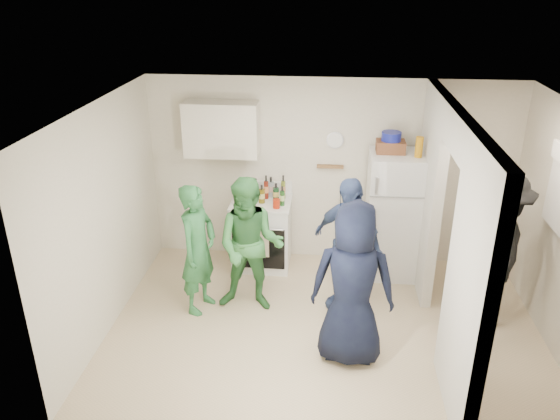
% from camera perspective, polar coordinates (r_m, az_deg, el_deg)
% --- Properties ---
extents(floor, '(4.80, 4.80, 0.00)m').
position_cam_1_polar(floor, '(6.35, 4.62, -12.05)').
color(floor, '#CDB590').
rests_on(floor, ground).
extents(wall_back, '(4.80, 0.00, 4.80)m').
position_cam_1_polar(wall_back, '(7.28, 5.24, 3.93)').
color(wall_back, silver).
rests_on(wall_back, floor).
extents(wall_front, '(4.80, 0.00, 4.80)m').
position_cam_1_polar(wall_front, '(4.24, 4.65, -11.73)').
color(wall_front, silver).
rests_on(wall_front, floor).
extents(wall_left, '(0.00, 3.40, 3.40)m').
position_cam_1_polar(wall_left, '(6.19, -17.76, -0.82)').
color(wall_left, silver).
rests_on(wall_left, floor).
extents(ceiling, '(4.80, 4.80, 0.00)m').
position_cam_1_polar(ceiling, '(5.30, 5.51, 10.48)').
color(ceiling, white).
rests_on(ceiling, wall_back).
extents(partition_pier_back, '(0.12, 1.20, 2.50)m').
position_cam_1_polar(partition_pier_back, '(6.83, 15.30, 1.79)').
color(partition_pier_back, silver).
rests_on(partition_pier_back, floor).
extents(partition_pier_front, '(0.12, 1.20, 2.50)m').
position_cam_1_polar(partition_pier_front, '(4.89, 19.14, -7.85)').
color(partition_pier_front, silver).
rests_on(partition_pier_front, floor).
extents(partition_header, '(0.12, 1.00, 0.40)m').
position_cam_1_polar(partition_header, '(5.48, 18.19, 7.70)').
color(partition_header, silver).
rests_on(partition_header, partition_pier_back).
extents(stove, '(0.78, 0.65, 0.94)m').
position_cam_1_polar(stove, '(7.34, -1.92, -2.46)').
color(stove, white).
rests_on(stove, floor).
extents(upper_cabinet, '(0.95, 0.34, 0.70)m').
position_cam_1_polar(upper_cabinet, '(7.07, -6.14, 8.39)').
color(upper_cabinet, silver).
rests_on(upper_cabinet, wall_back).
extents(fridge, '(0.68, 0.66, 1.65)m').
position_cam_1_polar(fridge, '(7.15, 11.72, -0.53)').
color(fridge, white).
rests_on(fridge, floor).
extents(wicker_basket, '(0.35, 0.25, 0.15)m').
position_cam_1_polar(wicker_basket, '(6.88, 11.47, 6.52)').
color(wicker_basket, brown).
rests_on(wicker_basket, fridge).
extents(blue_bowl, '(0.24, 0.24, 0.11)m').
position_cam_1_polar(blue_bowl, '(6.84, 11.56, 7.55)').
color(blue_bowl, navy).
rests_on(blue_bowl, wicker_basket).
extents(yellow_cup_stack_top, '(0.09, 0.09, 0.25)m').
position_cam_1_polar(yellow_cup_stack_top, '(6.76, 14.33, 6.40)').
color(yellow_cup_stack_top, orange).
rests_on(yellow_cup_stack_top, fridge).
extents(wall_clock, '(0.22, 0.02, 0.22)m').
position_cam_1_polar(wall_clock, '(7.12, 5.78, 7.27)').
color(wall_clock, white).
rests_on(wall_clock, wall_back).
extents(spice_shelf, '(0.35, 0.08, 0.03)m').
position_cam_1_polar(spice_shelf, '(7.20, 5.26, 4.55)').
color(spice_shelf, olive).
rests_on(spice_shelf, wall_back).
extents(yellow_cup_stack_stove, '(0.09, 0.09, 0.25)m').
position_cam_1_polar(yellow_cup_stack_stove, '(6.91, -3.21, 1.20)').
color(yellow_cup_stack_stove, yellow).
rests_on(yellow_cup_stack_stove, stove).
extents(red_cup, '(0.09, 0.09, 0.12)m').
position_cam_1_polar(red_cup, '(6.91, -0.38, 0.67)').
color(red_cup, '#A9230B').
rests_on(red_cup, stove).
extents(person_green_left, '(0.54, 0.66, 1.56)m').
position_cam_1_polar(person_green_left, '(6.32, -8.55, -4.07)').
color(person_green_left, '#307841').
rests_on(person_green_left, floor).
extents(person_green_center, '(0.82, 0.65, 1.63)m').
position_cam_1_polar(person_green_center, '(6.26, -3.13, -3.78)').
color(person_green_center, '#3D8038').
rests_on(person_green_center, floor).
extents(person_denim, '(1.00, 0.93, 1.65)m').
position_cam_1_polar(person_denim, '(6.30, 7.06, -3.67)').
color(person_denim, '#3C5884').
rests_on(person_denim, floor).
extents(person_navy, '(0.89, 0.62, 1.74)m').
position_cam_1_polar(person_navy, '(5.47, 7.60, -7.72)').
color(person_navy, black).
rests_on(person_navy, floor).
extents(person_nook, '(0.82, 1.26, 1.82)m').
position_cam_1_polar(person_nook, '(6.41, 21.45, -3.89)').
color(person_nook, black).
rests_on(person_nook, floor).
extents(bottle_a, '(0.06, 0.06, 0.28)m').
position_cam_1_polar(bottle_a, '(7.23, -4.19, 2.35)').
color(bottle_a, brown).
rests_on(bottle_a, stove).
extents(bottle_b, '(0.06, 0.06, 0.28)m').
position_cam_1_polar(bottle_b, '(7.03, -3.59, 1.75)').
color(bottle_b, '#23541C').
rests_on(bottle_b, stove).
extents(bottle_c, '(0.06, 0.06, 0.25)m').
position_cam_1_polar(bottle_c, '(7.25, -2.52, 2.35)').
color(bottle_c, '#B2BCC0').
rests_on(bottle_c, stove).
extents(bottle_d, '(0.08, 0.08, 0.25)m').
position_cam_1_polar(bottle_d, '(7.05, -1.92, 1.69)').
color(bottle_d, brown).
rests_on(bottle_d, stove).
extents(bottle_e, '(0.08, 0.08, 0.28)m').
position_cam_1_polar(bottle_e, '(7.25, -0.96, 2.44)').
color(bottle_e, gray).
rests_on(bottle_e, stove).
extents(bottle_f, '(0.08, 0.08, 0.24)m').
position_cam_1_polar(bottle_f, '(7.11, -0.42, 1.87)').
color(bottle_f, '#14391E').
rests_on(bottle_f, stove).
extents(bottle_g, '(0.06, 0.06, 0.33)m').
position_cam_1_polar(bottle_g, '(7.17, 0.34, 2.41)').
color(bottle_g, olive).
rests_on(bottle_g, stove).
extents(bottle_h, '(0.07, 0.07, 0.28)m').
position_cam_1_polar(bottle_h, '(7.02, -4.40, 1.71)').
color(bottle_h, '#98A0A3').
rests_on(bottle_h, stove).
extents(bottle_i, '(0.06, 0.06, 0.32)m').
position_cam_1_polar(bottle_i, '(7.17, -1.46, 2.41)').
color(bottle_i, maroon).
rests_on(bottle_i, stove).
extents(bottle_j, '(0.06, 0.06, 0.26)m').
position_cam_1_polar(bottle_j, '(6.96, 0.23, 1.48)').
color(bottle_j, '#1C4E1A').
rests_on(bottle_j, stove).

